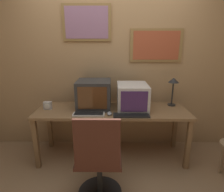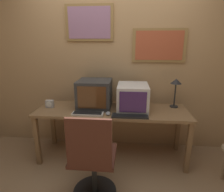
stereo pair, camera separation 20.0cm
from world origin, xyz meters
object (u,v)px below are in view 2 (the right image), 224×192
(monitor_left, at_px, (95,94))
(desk_lamp, at_px, (176,85))
(desk_clock, at_px, (50,104))
(keyboard_side, at_px, (130,116))
(office_chair, at_px, (93,163))
(keyboard_main, at_px, (88,114))
(mouse_near_keyboard, at_px, (108,113))
(monitor_right, at_px, (133,97))

(monitor_left, bearing_deg, desk_lamp, 5.12)
(desk_clock, bearing_deg, monitor_left, 7.11)
(keyboard_side, relative_size, office_chair, 0.46)
(monitor_left, relative_size, keyboard_side, 1.02)
(monitor_left, height_order, keyboard_main, monitor_left)
(keyboard_side, height_order, mouse_near_keyboard, mouse_near_keyboard)
(office_chair, bearing_deg, desk_lamp, 44.02)
(monitor_left, distance_m, keyboard_side, 0.61)
(desk_clock, distance_m, office_chair, 1.14)
(monitor_right, xyz_separation_m, mouse_near_keyboard, (-0.31, -0.23, -0.15))
(keyboard_main, height_order, desk_clock, desk_clock)
(keyboard_side, relative_size, desk_lamp, 1.10)
(monitor_left, height_order, monitor_right, monitor_left)
(mouse_near_keyboard, distance_m, office_chair, 0.67)
(monitor_right, height_order, keyboard_main, monitor_right)
(keyboard_side, xyz_separation_m, desk_clock, (-1.12, 0.24, 0.04))
(mouse_near_keyboard, distance_m, desk_lamp, 1.01)
(keyboard_main, xyz_separation_m, mouse_near_keyboard, (0.26, 0.02, 0.00))
(desk_lamp, bearing_deg, monitor_left, -174.88)
(monitor_right, bearing_deg, desk_lamp, 14.24)
(keyboard_side, distance_m, desk_clock, 1.14)
(monitor_left, relative_size, office_chair, 0.47)
(monitor_right, relative_size, keyboard_side, 1.09)
(desk_lamp, bearing_deg, desk_clock, -174.16)
(monitor_left, relative_size, desk_clock, 4.33)
(monitor_left, xyz_separation_m, keyboard_main, (-0.04, -0.29, -0.18))
(mouse_near_keyboard, bearing_deg, monitor_right, 36.32)
(keyboard_main, xyz_separation_m, keyboard_side, (0.53, -0.03, 0.00))
(desk_clock, bearing_deg, keyboard_main, -20.24)
(desk_lamp, bearing_deg, keyboard_main, -161.10)
(monitor_left, relative_size, monitor_right, 0.94)
(mouse_near_keyboard, xyz_separation_m, desk_lamp, (0.89, 0.37, 0.30))
(office_chair, bearing_deg, desk_clock, 134.03)
(keyboard_main, distance_m, mouse_near_keyboard, 0.26)
(keyboard_main, distance_m, desk_lamp, 1.25)
(keyboard_side, bearing_deg, desk_clock, 167.76)
(monitor_left, height_order, keyboard_side, monitor_left)
(monitor_right, bearing_deg, monitor_left, 174.64)
(monitor_left, xyz_separation_m, keyboard_side, (0.49, -0.32, -0.18))
(keyboard_side, bearing_deg, monitor_right, 83.02)
(mouse_near_keyboard, bearing_deg, keyboard_side, -9.57)
(keyboard_main, distance_m, office_chair, 0.66)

